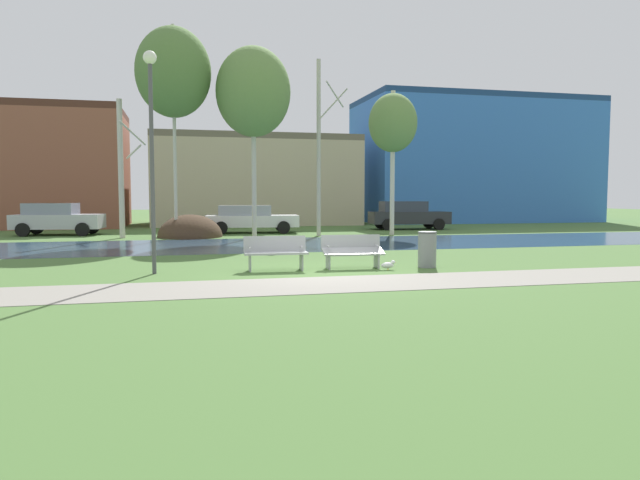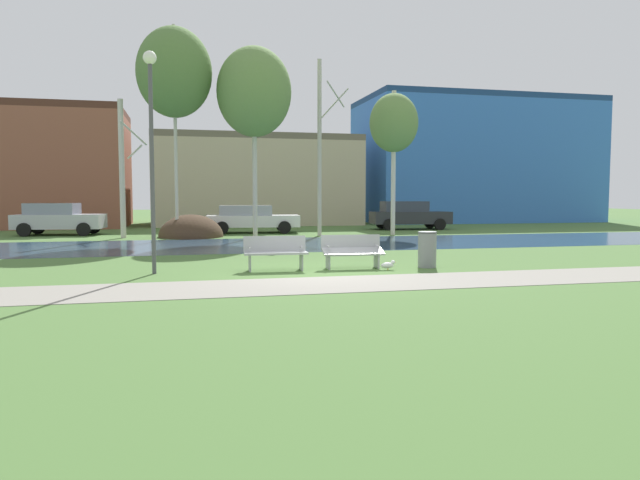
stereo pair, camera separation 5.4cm
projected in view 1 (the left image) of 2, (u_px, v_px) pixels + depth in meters
ground_plane at (265, 242)px, 23.88m from camera, size 120.00×120.00×0.00m
paved_path_strip at (342, 284)px, 12.51m from camera, size 60.00×2.29×0.01m
river_band at (269, 244)px, 22.71m from camera, size 80.00×6.81×0.01m
soil_mound at (190, 237)px, 27.04m from camera, size 2.97×3.54×2.08m
bench_left at (276, 252)px, 14.78m from camera, size 1.62×0.63×0.87m
bench_right at (352, 250)px, 15.25m from camera, size 1.62×0.63×0.87m
trash_bin at (427, 249)px, 15.44m from camera, size 0.51×0.51×0.95m
seagull at (388, 265)px, 14.90m from camera, size 0.41×0.15×0.25m
streetlamp at (151, 126)px, 13.90m from camera, size 0.32×0.32×5.33m
birch_far_left at (121, 167)px, 26.00m from camera, size 1.25×2.04×6.19m
birch_left at (173, 72)px, 25.67m from camera, size 3.30×3.30×9.42m
birch_center_left at (253, 92)px, 26.24m from camera, size 3.37×3.37×8.60m
birch_center at (320, 146)px, 27.35m from camera, size 1.50×2.54×8.25m
birch_center_right at (393, 124)px, 28.06m from camera, size 2.35×2.35×6.94m
parked_van_nearest_silver at (57, 218)px, 28.07m from camera, size 4.18×2.39×1.55m
parked_sedan_second_white at (250, 218)px, 29.79m from camera, size 4.84×2.45×1.41m
parked_hatch_third_dark at (407, 215)px, 33.02m from camera, size 4.56×2.29×1.59m
building_brick_low at (28, 168)px, 35.20m from camera, size 11.19×7.53×7.18m
building_beige_block at (253, 181)px, 39.85m from camera, size 13.27×8.67×5.82m
building_blue_store at (473, 161)px, 43.65m from camera, size 16.91×8.28×9.01m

